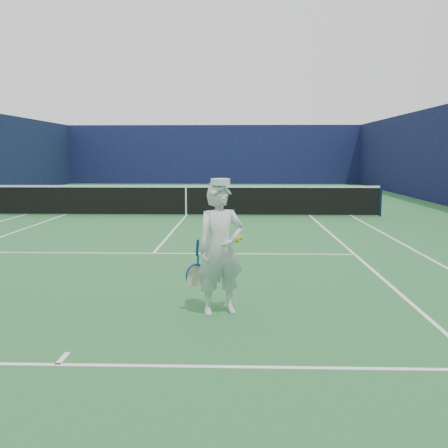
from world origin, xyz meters
The scene contains 5 objects.
ground centered at (0.00, 0.00, 0.00)m, with size 80.00×80.00×0.00m, color #266531.
court_markings centered at (0.00, 0.00, 0.00)m, with size 11.03×23.83×0.01m.
windscreen_fence centered at (0.00, 0.00, 2.00)m, with size 20.12×36.12×4.00m.
tennis_net centered at (0.00, 0.00, 0.55)m, with size 12.88×0.09×1.07m.
tennis_player centered at (1.52, -10.22, 0.84)m, with size 0.84×0.58×1.73m.
Camera 1 is at (1.75, -16.42, 2.03)m, focal length 40.00 mm.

